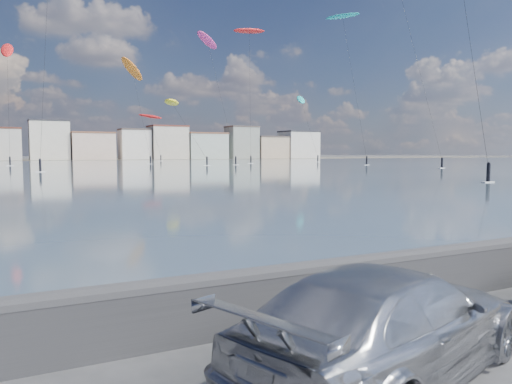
# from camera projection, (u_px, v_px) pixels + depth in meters

# --- Properties ---
(bay_water) EXTENTS (500.00, 177.00, 0.00)m
(bay_water) POSITION_uv_depth(u_px,v_px,m) (26.00, 169.00, 87.19)
(bay_water) COLOR #425960
(bay_water) RESTS_ON ground
(far_shore_strip) EXTENTS (500.00, 60.00, 0.00)m
(far_shore_strip) POSITION_uv_depth(u_px,v_px,m) (15.00, 160.00, 183.77)
(far_shore_strip) COLOR #4C473D
(far_shore_strip) RESTS_ON ground
(seawall) EXTENTS (400.00, 0.36, 1.08)m
(seawall) POSITION_uv_depth(u_px,v_px,m) (237.00, 299.00, 8.10)
(seawall) COLOR #28282B
(seawall) RESTS_ON ground
(far_buildings) EXTENTS (240.79, 13.26, 14.60)m
(far_buildings) POSITION_uv_depth(u_px,v_px,m) (19.00, 143.00, 171.41)
(far_buildings) COLOR silver
(far_buildings) RESTS_ON ground
(car_silver) EXTENTS (5.55, 3.66, 1.49)m
(car_silver) POSITION_uv_depth(u_px,v_px,m) (388.00, 323.00, 6.50)
(car_silver) COLOR #AAACB2
(car_silver) RESTS_ON ground
(kitesurfer_5) EXTENTS (6.38, 14.14, 34.85)m
(kitesurfer_5) POSITION_uv_depth(u_px,v_px,m) (343.00, 19.00, 115.85)
(kitesurfer_5) COLOR #19BFBF
(kitesurfer_5) RESTS_ON ground
(kitesurfer_7) EXTENTS (7.72, 14.07, 15.77)m
(kitesurfer_7) POSITION_uv_depth(u_px,v_px,m) (150.00, 117.00, 163.24)
(kitesurfer_7) COLOR red
(kitesurfer_7) RESTS_ON ground
(kitesurfer_8) EXTENTS (5.69, 12.80, 20.55)m
(kitesurfer_8) POSITION_uv_depth(u_px,v_px,m) (301.00, 101.00, 148.47)
(kitesurfer_8) COLOR #19BFBF
(kitesurfer_8) RESTS_ON ground
(kitesurfer_10) EXTENTS (7.52, 19.99, 15.03)m
(kitesurfer_10) POSITION_uv_depth(u_px,v_px,m) (172.00, 103.00, 115.74)
(kitesurfer_10) COLOR yellow
(kitesurfer_10) RESTS_ON ground
(kitesurfer_11) EXTENTS (8.48, 12.99, 26.06)m
(kitesurfer_11) POSITION_uv_depth(u_px,v_px,m) (132.00, 70.00, 123.51)
(kitesurfer_11) COLOR orange
(kitesurfer_11) RESTS_ON ground
(kitesurfer_13) EXTENTS (10.40, 8.85, 35.50)m
(kitesurfer_13) POSITION_uv_depth(u_px,v_px,m) (249.00, 32.00, 129.28)
(kitesurfer_13) COLOR red
(kitesurfer_13) RESTS_ON ground
(kitesurfer_14) EXTENTS (2.84, 12.97, 27.83)m
(kitesurfer_14) POSITION_uv_depth(u_px,v_px,m) (7.00, 52.00, 109.08)
(kitesurfer_14) COLOR red
(kitesurfer_14) RESTS_ON ground
(kitesurfer_17) EXTENTS (7.72, 16.54, 31.76)m
(kitesurfer_17) POSITION_uv_depth(u_px,v_px,m) (208.00, 42.00, 119.24)
(kitesurfer_17) COLOR #E5338C
(kitesurfer_17) RESTS_ON ground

